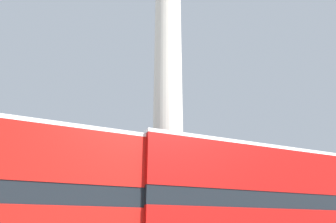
% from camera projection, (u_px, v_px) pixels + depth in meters
% --- Properties ---
extents(monument_column, '(4.43, 4.43, 22.15)m').
position_uv_depth(monument_column, '(168.00, 106.00, 17.84)').
color(monument_column, beige).
rests_on(monument_column, ground_plane).
extents(bus_c, '(10.21, 2.96, 4.41)m').
position_uv_depth(bus_c, '(261.00, 204.00, 11.33)').
color(bus_c, '#A80F0C').
rests_on(bus_c, ground_plane).
extents(street_lamp, '(0.37, 0.37, 4.96)m').
position_uv_depth(street_lamp, '(145.00, 202.00, 11.93)').
color(street_lamp, black).
rests_on(street_lamp, ground_plane).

